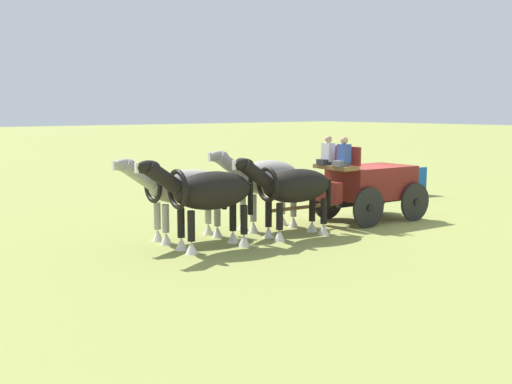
# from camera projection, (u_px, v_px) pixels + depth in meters

# --- Properties ---
(ground_plane) EXTENTS (220.00, 220.00, 0.00)m
(ground_plane) POSITION_uv_depth(u_px,v_px,m) (371.00, 220.00, 19.31)
(ground_plane) COLOR olive
(show_wagon) EXTENTS (5.45, 2.12, 2.62)m
(show_wagon) POSITION_uv_depth(u_px,v_px,m) (367.00, 183.00, 19.06)
(show_wagon) COLOR maroon
(show_wagon) RESTS_ON ground
(draft_horse_rear_near) EXTENTS (3.19, 1.08, 2.18)m
(draft_horse_rear_near) POSITION_uv_depth(u_px,v_px,m) (292.00, 188.00, 16.60)
(draft_horse_rear_near) COLOR black
(draft_horse_rear_near) RESTS_ON ground
(draft_horse_rear_off) EXTENTS (3.06, 1.14, 2.30)m
(draft_horse_rear_off) POSITION_uv_depth(u_px,v_px,m) (265.00, 180.00, 17.65)
(draft_horse_rear_off) COLOR #9E998E
(draft_horse_rear_off) RESTS_ON ground
(draft_horse_lead_near) EXTENTS (3.18, 1.12, 2.25)m
(draft_horse_lead_near) POSITION_uv_depth(u_px,v_px,m) (208.00, 193.00, 15.14)
(draft_horse_lead_near) COLOR black
(draft_horse_lead_near) RESTS_ON ground
(draft_horse_lead_off) EXTENTS (3.22, 1.07, 2.20)m
(draft_horse_lead_off) POSITION_uv_depth(u_px,v_px,m) (182.00, 189.00, 16.20)
(draft_horse_lead_off) COLOR #9E998E
(draft_horse_lead_off) RESTS_ON ground
(sponsor_banner) EXTENTS (3.12, 0.81, 1.10)m
(sponsor_banner) POSITION_uv_depth(u_px,v_px,m) (394.00, 183.00, 24.32)
(sponsor_banner) COLOR #1959B2
(sponsor_banner) RESTS_ON ground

